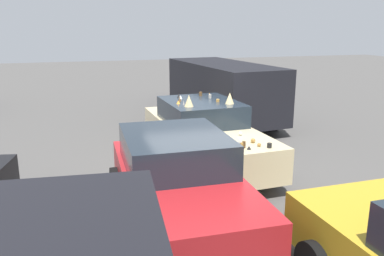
{
  "coord_description": "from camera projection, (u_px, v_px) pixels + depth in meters",
  "views": [
    {
      "loc": [
        -8.32,
        2.86,
        3.15
      ],
      "look_at": [
        0.0,
        0.3,
        0.9
      ],
      "focal_mm": 36.75,
      "sensor_mm": 36.0,
      "label": 1
    }
  ],
  "objects": [
    {
      "name": "parked_sedan_behind_left",
      "position": [
        178.0,
        182.0,
        6.25
      ],
      "size": [
        3.99,
        2.1,
        1.49
      ],
      "rotation": [
        0.0,
        0.0,
        3.11
      ],
      "color": "red",
      "rests_on": "ground"
    },
    {
      "name": "parked_van_near_right",
      "position": [
        223.0,
        89.0,
        13.11
      ],
      "size": [
        5.33,
        2.6,
        1.99
      ],
      "rotation": [
        0.0,
        0.0,
        0.09
      ],
      "color": "black",
      "rests_on": "ground"
    },
    {
      "name": "ground_plane",
      "position": [
        204.0,
        164.0,
        9.3
      ],
      "size": [
        60.0,
        60.0,
        0.0
      ],
      "primitive_type": "plane",
      "color": "#514F4C"
    },
    {
      "name": "art_car_decorated",
      "position": [
        204.0,
        133.0,
        9.16
      ],
      "size": [
        4.73,
        2.15,
        1.73
      ],
      "rotation": [
        0.0,
        0.0,
        3.18
      ],
      "color": "beige",
      "rests_on": "ground"
    },
    {
      "name": "parked_sedan_far_left",
      "position": [
        202.0,
        85.0,
        16.56
      ],
      "size": [
        4.28,
        2.17,
        1.53
      ],
      "rotation": [
        0.0,
        0.0,
        -0.06
      ],
      "color": "navy",
      "rests_on": "ground"
    }
  ]
}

